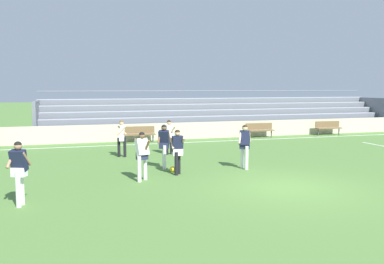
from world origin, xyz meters
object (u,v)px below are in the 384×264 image
object	(u,v)px
bench_near_bin	(328,127)
player_dark_on_ball	(19,167)
player_dark_wide_left	(164,142)
player_white_deep_cover	(122,135)
player_white_dropping_back	(169,134)
bench_near_wall_gap	(139,133)
player_white_overlapping	(142,152)
player_dark_pressing_high	(245,143)
bench_far_right	(260,129)
player_dark_wide_right	(177,148)
bleacher_stand	(226,114)
soccer_ball	(173,169)

from	to	relation	value
bench_near_bin	player_dark_on_ball	distance (m)	21.00
bench_near_bin	player_dark_wide_left	distance (m)	14.99
player_white_deep_cover	player_white_dropping_back	world-z (taller)	player_white_deep_cover
bench_near_wall_gap	player_dark_wide_left	size ratio (longest dim) A/B	1.05
player_white_overlapping	player_dark_pressing_high	xyz separation A→B (m)	(4.10, 0.86, 0.04)
bench_far_right	player_dark_wide_right	size ratio (longest dim) A/B	1.11
bench_near_wall_gap	player_dark_pressing_high	size ratio (longest dim) A/B	1.06
bench_near_wall_gap	player_dark_wide_left	xyz separation A→B (m)	(-0.31, -7.78, 0.47)
bench_far_right	bleacher_stand	bearing A→B (deg)	104.07
player_dark_wide_right	bench_near_wall_gap	bearing A→B (deg)	89.43
bleacher_stand	player_white_overlapping	size ratio (longest dim) A/B	15.09
player_white_deep_cover	player_dark_pressing_high	bearing A→B (deg)	-44.29
player_dark_wide_left	player_dark_on_ball	bearing A→B (deg)	-141.71
bench_far_right	soccer_ball	world-z (taller)	bench_far_right
bench_near_wall_gap	player_dark_on_ball	size ratio (longest dim) A/B	1.04
player_dark_wide_left	player_white_overlapping	size ratio (longest dim) A/B	1.03
player_dark_on_ball	player_dark_wide_right	bearing A→B (deg)	27.25
player_dark_pressing_high	player_white_dropping_back	xyz separation A→B (m)	(-1.98, 4.13, -0.07)
bench_near_bin	bench_far_right	bearing A→B (deg)	180.00
bench_near_wall_gap	bench_far_right	xyz separation A→B (m)	(7.53, 0.00, 0.00)
player_dark_pressing_high	player_white_deep_cover	size ratio (longest dim) A/B	1.03
player_white_overlapping	player_dark_pressing_high	world-z (taller)	player_dark_pressing_high
player_dark_wide_left	soccer_ball	world-z (taller)	player_dark_wide_left
bench_near_wall_gap	bench_far_right	distance (m)	7.53
player_dark_wide_right	soccer_ball	xyz separation A→B (m)	(-0.07, 0.45, -0.85)
bleacher_stand	bench_near_bin	xyz separation A→B (m)	(5.82, -3.44, -0.70)
bench_near_bin	soccer_ball	xyz separation A→B (m)	(-12.65, -8.52, -0.44)
bleacher_stand	bench_near_wall_gap	size ratio (longest dim) A/B	13.84
bench_near_bin	player_white_dropping_back	distance (m)	12.70
bench_near_wall_gap	bleacher_stand	bearing A→B (deg)	27.28
player_dark_pressing_high	player_dark_wide_right	bearing A→B (deg)	-174.64
bench_near_wall_gap	player_white_overlapping	xyz separation A→B (m)	(-1.47, -9.58, 0.44)
player_dark_wide_right	player_white_deep_cover	distance (m)	4.57
bench_near_bin	bench_far_right	distance (m)	4.96
player_dark_pressing_high	player_dark_on_ball	xyz separation A→B (m)	(-7.68, -2.81, 0.01)
player_white_deep_cover	player_white_dropping_back	distance (m)	2.20
player_dark_pressing_high	player_dark_on_ball	distance (m)	8.18
bench_near_wall_gap	player_dark_wide_left	bearing A→B (deg)	-92.28
bench_near_wall_gap	player_white_overlapping	bearing A→B (deg)	-98.72
bleacher_stand	player_white_deep_cover	xyz separation A→B (m)	(-8.22, -8.08, -0.26)
bench_near_wall_gap	player_dark_on_ball	xyz separation A→B (m)	(-5.05, -11.53, 0.49)
bleacher_stand	player_white_dropping_back	xyz separation A→B (m)	(-6.02, -8.03, -0.30)
bleacher_stand	player_dark_pressing_high	size ratio (longest dim) A/B	14.63
bench_far_right	player_dark_wide_left	bearing A→B (deg)	-135.22
bench_far_right	player_dark_wide_left	xyz separation A→B (m)	(-7.84, -7.78, 0.47)
bleacher_stand	bench_near_bin	size ratio (longest dim) A/B	13.84
bench_near_wall_gap	bench_far_right	size ratio (longest dim) A/B	1.00
bench_far_right	player_dark_pressing_high	distance (m)	10.01
player_dark_wide_right	bench_far_right	bearing A→B (deg)	49.64
bench_near_wall_gap	player_white_overlapping	world-z (taller)	player_white_overlapping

